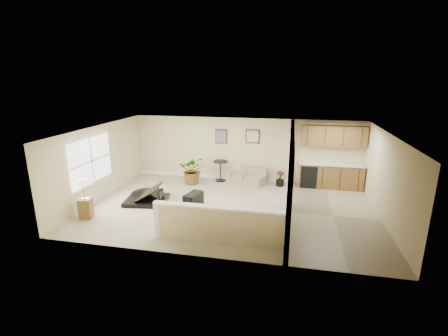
% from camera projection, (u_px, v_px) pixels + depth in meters
% --- Properties ---
extents(floor, '(9.00, 9.00, 0.00)m').
position_uv_depth(floor, '(231.00, 208.00, 10.38)').
color(floor, tan).
rests_on(floor, ground).
extents(back_wall, '(9.00, 0.04, 2.50)m').
position_uv_depth(back_wall, '(245.00, 150.00, 12.86)').
color(back_wall, beige).
rests_on(back_wall, floor).
extents(front_wall, '(9.00, 0.04, 2.50)m').
position_uv_depth(front_wall, '(206.00, 207.00, 7.21)').
color(front_wall, beige).
rests_on(front_wall, floor).
extents(left_wall, '(0.04, 6.00, 2.50)m').
position_uv_depth(left_wall, '(100.00, 163.00, 10.92)').
color(left_wall, beige).
rests_on(left_wall, floor).
extents(right_wall, '(0.04, 6.00, 2.50)m').
position_uv_depth(right_wall, '(387.00, 179.00, 9.15)').
color(right_wall, beige).
rests_on(right_wall, floor).
extents(ceiling, '(9.00, 6.00, 0.04)m').
position_uv_depth(ceiling, '(231.00, 130.00, 9.69)').
color(ceiling, silver).
rests_on(ceiling, back_wall).
extents(kitchen_vinyl, '(2.70, 6.00, 0.01)m').
position_uv_depth(kitchen_vinyl, '(333.00, 216.00, 9.76)').
color(kitchen_vinyl, '#988D67').
rests_on(kitchen_vinyl, floor).
extents(interior_partition, '(0.18, 5.99, 2.50)m').
position_uv_depth(interior_partition, '(290.00, 172.00, 9.93)').
color(interior_partition, beige).
rests_on(interior_partition, floor).
extents(pony_half_wall, '(3.42, 0.22, 1.00)m').
position_uv_depth(pony_half_wall, '(217.00, 224.00, 8.05)').
color(pony_half_wall, beige).
rests_on(pony_half_wall, floor).
extents(left_window, '(0.05, 2.15, 1.45)m').
position_uv_depth(left_window, '(91.00, 161.00, 10.39)').
color(left_window, white).
rests_on(left_window, left_wall).
extents(wall_art_left, '(0.48, 0.04, 0.58)m').
position_uv_depth(wall_art_left, '(221.00, 136.00, 12.88)').
color(wall_art_left, '#352813').
rests_on(wall_art_left, back_wall).
extents(wall_mirror, '(0.55, 0.04, 0.55)m').
position_uv_depth(wall_mirror, '(253.00, 136.00, 12.62)').
color(wall_mirror, '#352813').
rests_on(wall_mirror, back_wall).
extents(kitchen_cabinets, '(2.36, 0.65, 2.33)m').
position_uv_depth(kitchen_cabinets, '(328.00, 165.00, 12.09)').
color(kitchen_cabinets, brown).
rests_on(kitchen_cabinets, floor).
extents(piano, '(1.67, 1.72, 1.26)m').
position_uv_depth(piano, '(147.00, 186.00, 10.84)').
color(piano, black).
rests_on(piano, floor).
extents(piano_bench, '(0.54, 0.78, 0.47)m').
position_uv_depth(piano_bench, '(194.00, 200.00, 10.38)').
color(piano_bench, black).
rests_on(piano_bench, floor).
extents(loveseat, '(1.72, 1.31, 0.82)m').
position_uv_depth(loveseat, '(247.00, 175.00, 12.80)').
color(loveseat, '#9B8A62').
rests_on(loveseat, floor).
extents(accent_table, '(0.57, 0.57, 0.83)m').
position_uv_depth(accent_table, '(220.00, 168.00, 12.91)').
color(accent_table, black).
rests_on(accent_table, floor).
extents(palm_plant, '(1.18, 1.07, 1.12)m').
position_uv_depth(palm_plant, '(193.00, 170.00, 12.58)').
color(palm_plant, black).
rests_on(palm_plant, floor).
extents(small_plant, '(0.42, 0.42, 0.59)m').
position_uv_depth(small_plant, '(280.00, 180.00, 12.39)').
color(small_plant, black).
rests_on(small_plant, floor).
extents(lamp_stand, '(0.43, 0.43, 1.20)m').
position_uv_depth(lamp_stand, '(85.00, 202.00, 9.52)').
color(lamp_stand, brown).
rests_on(lamp_stand, floor).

